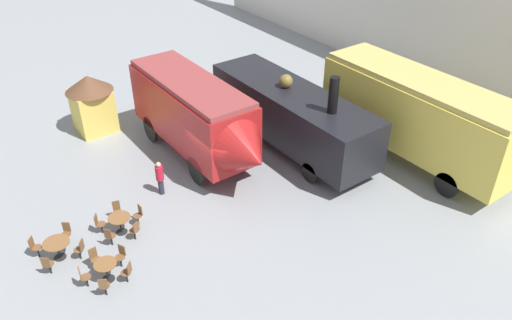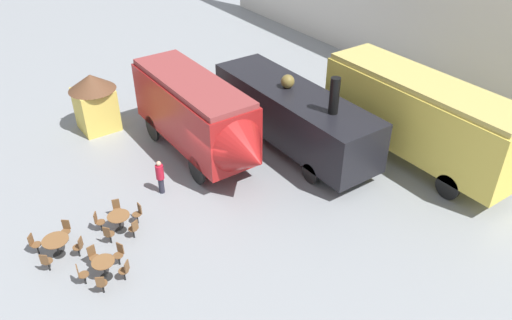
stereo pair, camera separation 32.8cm
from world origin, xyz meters
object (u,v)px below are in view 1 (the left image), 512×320
at_px(steam_locomotive, 291,113).
at_px(cafe_table_mid, 120,221).
at_px(cafe_chair_0, 95,257).
at_px(cafe_table_near, 106,267).
at_px(streamlined_locomotive, 199,116).
at_px(ticket_kiosk, 91,100).
at_px(cafe_table_far, 57,245).
at_px(passenger_coach_vintage, 418,113).
at_px(visitor_person, 160,177).

height_order(steam_locomotive, cafe_table_mid, steam_locomotive).
relative_size(cafe_table_mid, cafe_chair_0, 0.98).
height_order(steam_locomotive, cafe_table_near, steam_locomotive).
bearing_deg(steam_locomotive, streamlined_locomotive, -110.32).
bearing_deg(ticket_kiosk, cafe_table_near, -19.14).
xyz_separation_m(steam_locomotive, ticket_kiosk, (-7.11, -7.10, -0.12)).
bearing_deg(cafe_table_far, ticket_kiosk, 150.94).
bearing_deg(cafe_table_near, ticket_kiosk, 160.86).
distance_m(steam_locomotive, streamlined_locomotive, 4.42).
relative_size(passenger_coach_vintage, cafe_table_far, 10.24).
distance_m(streamlined_locomotive, cafe_table_far, 8.17).
xyz_separation_m(cafe_table_far, ticket_kiosk, (-8.22, 4.57, 1.08)).
height_order(cafe_table_near, visitor_person, visitor_person).
xyz_separation_m(cafe_table_far, visitor_person, (-1.30, 4.76, 0.26)).
distance_m(passenger_coach_vintage, cafe_table_mid, 13.73).
bearing_deg(passenger_coach_vintage, ticket_kiosk, -135.34).
relative_size(visitor_person, ticket_kiosk, 0.53).
bearing_deg(steam_locomotive, cafe_table_mid, -83.08).
height_order(streamlined_locomotive, ticket_kiosk, streamlined_locomotive).
bearing_deg(cafe_table_mid, passenger_coach_vintage, 77.39).
xyz_separation_m(cafe_table_near, cafe_table_far, (-2.04, -1.01, 0.02)).
bearing_deg(ticket_kiosk, steam_locomotive, 44.93).
distance_m(cafe_table_mid, visitor_person, 2.75).
height_order(cafe_table_near, cafe_table_far, cafe_table_near).
distance_m(passenger_coach_vintage, cafe_table_near, 14.78).
bearing_deg(visitor_person, steam_locomotive, 88.36).
bearing_deg(cafe_table_near, cafe_table_mid, 146.06).
height_order(passenger_coach_vintage, ticket_kiosk, passenger_coach_vintage).
relative_size(cafe_chair_0, visitor_person, 0.55).
height_order(passenger_coach_vintage, streamlined_locomotive, passenger_coach_vintage).
xyz_separation_m(cafe_table_mid, cafe_table_far, (-0.02, -2.36, 0.01)).
distance_m(cafe_table_mid, cafe_chair_0, 1.94).
relative_size(steam_locomotive, cafe_chair_0, 11.01).
distance_m(passenger_coach_vintage, ticket_kiosk, 15.78).
bearing_deg(streamlined_locomotive, ticket_kiosk, -151.95).
height_order(passenger_coach_vintage, cafe_chair_0, passenger_coach_vintage).
bearing_deg(passenger_coach_vintage, cafe_table_near, -93.74).
xyz_separation_m(passenger_coach_vintage, cafe_chair_0, (-1.71, -14.76, -1.81)).
distance_m(steam_locomotive, visitor_person, 6.97).
relative_size(streamlined_locomotive, ticket_kiosk, 3.04).
relative_size(cafe_chair_0, ticket_kiosk, 0.29).
bearing_deg(ticket_kiosk, streamlined_locomotive, 28.05).
distance_m(passenger_coach_vintage, cafe_table_far, 16.03).
distance_m(cafe_table_far, cafe_chair_0, 1.57).
bearing_deg(steam_locomotive, ticket_kiosk, -135.07).
xyz_separation_m(cafe_chair_0, visitor_person, (-2.59, 3.87, 0.34)).
relative_size(cafe_table_mid, ticket_kiosk, 0.28).
distance_m(steam_locomotive, cafe_chair_0, 11.11).
bearing_deg(cafe_table_mid, visitor_person, 118.96).
relative_size(steam_locomotive, ticket_kiosk, 3.19).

